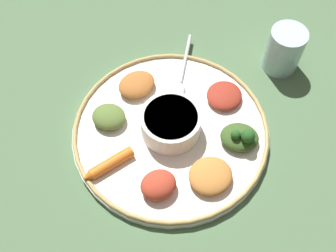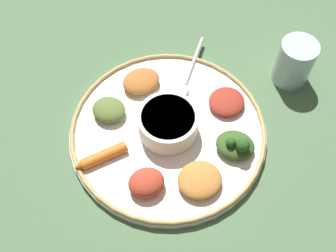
{
  "view_description": "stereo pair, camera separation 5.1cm",
  "coord_description": "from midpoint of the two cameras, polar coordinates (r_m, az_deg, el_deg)",
  "views": [
    {
      "loc": [
        -0.0,
        0.38,
        0.67
      ],
      "look_at": [
        0.0,
        0.0,
        0.03
      ],
      "focal_mm": 44.33,
      "sensor_mm": 36.0,
      "label": 1
    },
    {
      "loc": [
        -0.06,
        0.38,
        0.67
      ],
      "look_at": [
        0.0,
        0.0,
        0.03
      ],
      "focal_mm": 44.33,
      "sensor_mm": 36.0,
      "label": 2
    }
  ],
  "objects": [
    {
      "name": "mound_chickpea",
      "position": [
        0.8,
        -6.52,
        5.6
      ],
      "size": [
        0.09,
        0.09,
        0.03
      ],
      "primitive_type": "ellipsoid",
      "rotation": [
        0.0,
        0.0,
        0.63
      ],
      "color": "#B2662D",
      "rests_on": "platter"
    },
    {
      "name": "center_bowl",
      "position": [
        0.74,
        -2.0,
        0.32
      ],
      "size": [
        0.11,
        0.11,
        0.05
      ],
      "color": "silver",
      "rests_on": "platter"
    },
    {
      "name": "mound_collards",
      "position": [
        0.77,
        -10.41,
        1.16
      ],
      "size": [
        0.07,
        0.07,
        0.03
      ],
      "primitive_type": "ellipsoid",
      "rotation": [
        0.0,
        0.0,
        6.03
      ],
      "color": "#567033",
      "rests_on": "platter"
    },
    {
      "name": "mound_squash",
      "position": [
        0.7,
        3.37,
        -6.96
      ],
      "size": [
        0.1,
        0.1,
        0.03
      ],
      "primitive_type": "ellipsoid",
      "rotation": [
        0.0,
        0.0,
        3.61
      ],
      "color": "#C67A38",
      "rests_on": "platter"
    },
    {
      "name": "ground_plane",
      "position": [
        0.77,
        -1.91,
        -1.24
      ],
      "size": [
        2.4,
        2.4,
        0.0
      ],
      "primitive_type": "plane",
      "color": "#4C6B47"
    },
    {
      "name": "platter",
      "position": [
        0.76,
        -1.92,
        -0.97
      ],
      "size": [
        0.36,
        0.36,
        0.01
      ],
      "primitive_type": "cylinder",
      "color": "white",
      "rests_on": "ground_plane"
    },
    {
      "name": "mound_berbere_red",
      "position": [
        0.69,
        -3.9,
        -8.18
      ],
      "size": [
        0.08,
        0.07,
        0.03
      ],
      "primitive_type": "ellipsoid",
      "rotation": [
        0.0,
        0.0,
        3.61
      ],
      "color": "#B73D28",
      "rests_on": "platter"
    },
    {
      "name": "drinking_glass",
      "position": [
        0.86,
        13.59,
        9.75
      ],
      "size": [
        0.07,
        0.07,
        0.09
      ],
      "color": "silver",
      "rests_on": "ground_plane"
    },
    {
      "name": "greens_pile",
      "position": [
        0.74,
        7.58,
        -1.62
      ],
      "size": [
        0.08,
        0.07,
        0.05
      ],
      "color": "#385623",
      "rests_on": "platter"
    },
    {
      "name": "platter_rim",
      "position": [
        0.76,
        -1.95,
        -0.58
      ],
      "size": [
        0.36,
        0.36,
        0.01
      ],
      "primitive_type": "torus",
      "color": "tan",
      "rests_on": "platter"
    },
    {
      "name": "mound_beet",
      "position": [
        0.79,
        5.55,
        4.1
      ],
      "size": [
        0.09,
        0.09,
        0.02
      ],
      "primitive_type": "ellipsoid",
      "rotation": [
        0.0,
        0.0,
        5.49
      ],
      "color": "maroon",
      "rests_on": "platter"
    },
    {
      "name": "spoon",
      "position": [
        0.82,
        -0.2,
        6.93
      ],
      "size": [
        0.04,
        0.16,
        0.01
      ],
      "color": "silver",
      "rests_on": "platter"
    },
    {
      "name": "carrot_near_spoon",
      "position": [
        0.73,
        -10.59,
        -5.35
      ],
      "size": [
        0.09,
        0.07,
        0.02
      ],
      "color": "orange",
      "rests_on": "platter"
    }
  ]
}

